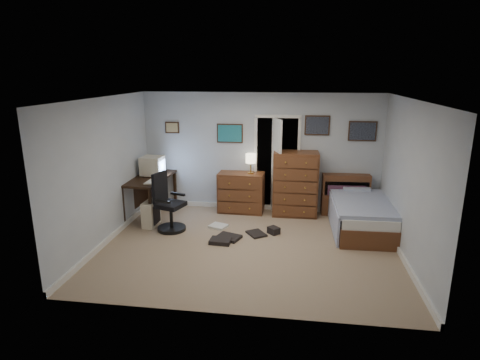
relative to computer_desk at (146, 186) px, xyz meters
name	(u,v)px	position (x,y,z in m)	size (l,w,h in m)	color
floor	(249,247)	(2.30, -1.27, -0.64)	(5.00, 4.00, 0.02)	tan
computer_desk	(146,186)	(0.00, 0.00, 0.00)	(0.73, 1.46, 0.83)	black
crt_monitor	(153,166)	(0.12, 0.14, 0.39)	(0.45, 0.42, 0.40)	beige
keyboard	(152,181)	(0.28, -0.36, 0.20)	(0.17, 0.44, 0.03)	beige
pc_tower	(151,213)	(0.30, -0.56, -0.39)	(0.25, 0.47, 0.50)	beige
office_chair	(168,208)	(0.70, -0.70, -0.21)	(0.67, 0.67, 1.10)	black
media_stack	(156,187)	(-0.02, 0.64, -0.22)	(0.17, 0.17, 0.84)	maroon
low_dresser	(241,192)	(1.92, 0.50, -0.21)	(0.96, 0.48, 0.85)	brown
table_lamp	(251,159)	(2.12, 0.50, 0.52)	(0.22, 0.22, 0.41)	gold
doorway	(277,162)	(2.65, 1.00, 0.37)	(0.96, 1.12, 2.05)	black
tall_dresser	(295,184)	(3.05, 0.48, 0.03)	(0.91, 0.53, 1.34)	brown
headboard_bookcase	(345,194)	(4.09, 0.59, -0.17)	(0.98, 0.31, 0.87)	brown
bed	(360,214)	(4.28, -0.18, -0.33)	(1.09, 1.98, 0.64)	brown
wall_posters	(288,130)	(2.87, 0.70, 1.11)	(4.38, 0.04, 0.60)	#331E11
floor_clutter	(236,235)	(2.01, -0.87, -0.60)	(1.40, 1.04, 0.13)	silver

